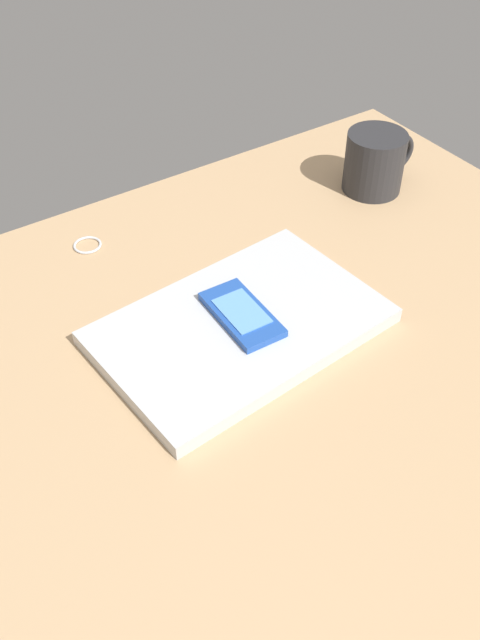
{
  "coord_description": "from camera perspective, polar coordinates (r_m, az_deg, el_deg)",
  "views": [
    {
      "loc": [
        -25.39,
        -44.97,
        60.76
      ],
      "look_at": [
        7.92,
        5.02,
        5.0
      ],
      "focal_mm": 39.36,
      "sensor_mm": 36.0,
      "label": 1
    }
  ],
  "objects": [
    {
      "name": "desk_surface",
      "position": [
        0.79,
        -2.79,
        -6.13
      ],
      "size": [
        120.0,
        80.0,
        3.0
      ],
      "primitive_type": "cube",
      "color": "tan",
      "rests_on": "ground"
    },
    {
      "name": "laptop_closed",
      "position": [
        0.83,
        -0.0,
        -0.53
      ],
      "size": [
        34.5,
        23.75,
        1.89
      ],
      "primitive_type": "cube",
      "rotation": [
        0.0,
        0.0,
        0.08
      ],
      "color": "#B7BABC",
      "rests_on": "desk_surface"
    },
    {
      "name": "cell_phone_on_laptop",
      "position": [
        0.82,
        0.14,
        0.49
      ],
      "size": [
        5.88,
        11.32,
        1.08
      ],
      "color": "#1E479E",
      "rests_on": "laptop_closed"
    },
    {
      "name": "coffee_mug",
      "position": [
        1.08,
        10.95,
        12.52
      ],
      "size": [
        12.14,
        8.8,
        8.96
      ],
      "color": "#262628",
      "rests_on": "desk_surface"
    },
    {
      "name": "key_ring",
      "position": [
        0.98,
        -12.36,
        5.95
      ],
      "size": [
        3.88,
        3.88,
        0.36
      ],
      "primitive_type": "torus",
      "color": "silver",
      "rests_on": "desk_surface"
    }
  ]
}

